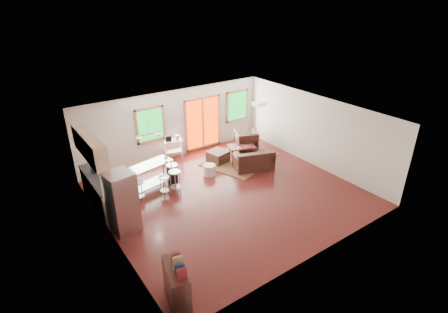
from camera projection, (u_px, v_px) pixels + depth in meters
floor at (229, 194)px, 11.10m from camera, size 7.50×7.00×0.02m
ceiling at (230, 116)px, 9.97m from camera, size 7.50×7.00×0.02m
back_wall at (175, 124)px, 13.12m from camera, size 7.50×0.02×2.60m
left_wall at (106, 195)px, 8.58m from camera, size 0.02×7.00×2.60m
right_wall at (315, 131)px, 12.49m from camera, size 0.02×7.00×2.60m
front_wall at (320, 212)px, 7.95m from camera, size 7.50×0.02×2.60m
window_left at (150, 125)px, 12.48m from camera, size 1.10×0.05×1.30m
french_doors at (203, 123)px, 13.79m from camera, size 1.60×0.05×2.10m
window_right at (237, 106)px, 14.50m from camera, size 1.10×0.05×1.30m
rug at (241, 159)px, 13.33m from camera, size 3.20×2.84×0.03m
loveseat at (254, 162)px, 12.51m from camera, size 1.56×1.20×0.73m
coffee_table at (242, 147)px, 13.52m from camera, size 1.16×0.94×0.40m
armchair at (246, 139)px, 14.05m from camera, size 1.07×1.04×0.86m
ottoman at (218, 157)px, 13.06m from camera, size 0.78×0.78×0.44m
pouf at (209, 170)px, 12.16m from camera, size 0.44×0.44×0.38m
vase at (239, 148)px, 13.11m from camera, size 0.21×0.21×0.29m
book at (244, 144)px, 13.28m from camera, size 0.23×0.07×0.31m
cabinets at (98, 178)px, 10.14m from camera, size 0.64×2.24×2.30m
refrigerator at (122, 202)px, 9.12m from camera, size 0.77×0.75×1.70m
island at (150, 172)px, 11.06m from camera, size 1.54×0.85×0.92m
cup at (166, 158)px, 11.16m from camera, size 0.14×0.12×0.12m
bar_stool_a at (138, 187)px, 10.44m from camera, size 0.44×0.44×0.71m
bar_stool_b at (164, 182)px, 10.75m from camera, size 0.36×0.36×0.69m
bar_stool_c at (175, 177)px, 10.88m from camera, size 0.48×0.48×0.79m
trash_can at (172, 174)px, 11.53m from camera, size 0.39×0.39×0.71m
kitchen_cart at (173, 143)px, 12.98m from camera, size 0.77×0.62×1.03m
bookshelf at (177, 284)px, 7.11m from camera, size 0.60×1.03×1.14m
ceiling_flush at (259, 104)px, 11.28m from camera, size 0.35×0.35×0.12m
pendant_light at (149, 137)px, 10.39m from camera, size 0.80×0.18×0.79m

